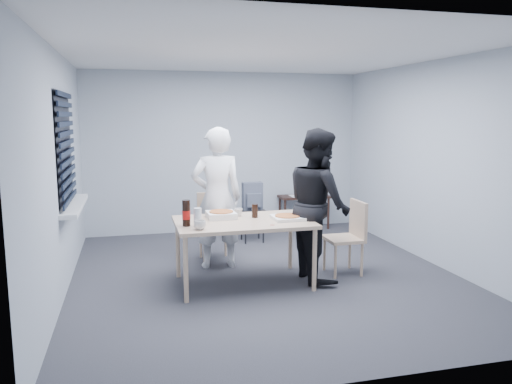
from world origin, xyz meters
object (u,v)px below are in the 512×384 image
object	(u,v)px
person_white	(217,198)
stool	(252,217)
dining_table	(243,226)
soda_bottle	(186,214)
chair_far	(214,221)
backpack	(252,196)
mug_b	(238,212)
chair_right	(350,232)
person_black	(319,204)
mug_a	(200,225)
side_table	(304,200)

from	to	relation	value
person_white	stool	bearing A→B (deg)	-123.05
dining_table	soda_bottle	size ratio (longest dim) A/B	5.40
chair_far	backpack	world-z (taller)	backpack
backpack	soda_bottle	xyz separation A→B (m)	(-1.21, -1.97, 0.18)
person_white	stool	xyz separation A→B (m)	(0.73, 1.13, -0.50)
chair_far	mug_b	size ratio (longest dim) A/B	8.90
chair_right	mug_b	world-z (taller)	chair_right
person_white	person_black	distance (m)	1.30
person_white	mug_a	xyz separation A→B (m)	(-0.36, -1.06, -0.10)
mug_b	soda_bottle	xyz separation A→B (m)	(-0.65, -0.37, 0.09)
person_white	backpack	size ratio (longest dim) A/B	4.26
mug_a	mug_b	xyz separation A→B (m)	(0.53, 0.57, -0.00)
mug_a	chair_right	bearing A→B (deg)	12.01
chair_far	backpack	size ratio (longest dim) A/B	2.14
person_black	mug_a	size ratio (longest dim) A/B	14.39
person_black	mug_a	world-z (taller)	person_black
backpack	soda_bottle	size ratio (longest dim) A/B	1.48
side_table	mug_b	xyz separation A→B (m)	(-1.63, -2.25, 0.30)
chair_right	mug_a	size ratio (longest dim) A/B	7.24
person_black	stool	size ratio (longest dim) A/B	3.57
chair_far	mug_a	distance (m)	1.49
mug_a	mug_b	distance (m)	0.78
person_black	backpack	distance (m)	1.88
person_white	stool	distance (m)	1.44
stool	mug_b	size ratio (longest dim) A/B	4.95
mug_b	dining_table	bearing A→B (deg)	-89.22
side_table	stool	world-z (taller)	side_table
person_black	backpack	xyz separation A→B (m)	(-0.34, 1.84, -0.19)
backpack	mug_a	xyz separation A→B (m)	(-1.10, -2.17, 0.09)
mug_a	side_table	bearing A→B (deg)	52.61
chair_far	mug_b	world-z (taller)	chair_far
side_table	mug_b	bearing A→B (deg)	-125.86
person_white	dining_table	bearing A→B (deg)	103.33
chair_right	mug_b	size ratio (longest dim) A/B	8.90
person_black	mug_b	world-z (taller)	person_black
mug_b	stool	bearing A→B (deg)	70.66
person_white	mug_b	size ratio (longest dim) A/B	17.70
backpack	mug_b	world-z (taller)	backpack
mug_a	soda_bottle	xyz separation A→B (m)	(-0.12, 0.20, 0.09)
mug_a	chair_far	bearing A→B (deg)	74.91
chair_right	soda_bottle	distance (m)	2.04
chair_right	soda_bottle	bearing A→B (deg)	-174.37
person_black	chair_right	bearing A→B (deg)	-81.17
soda_bottle	backpack	bearing A→B (deg)	58.38
chair_right	backpack	xyz separation A→B (m)	(-0.78, 1.77, 0.18)
dining_table	person_black	world-z (taller)	person_black
backpack	mug_a	size ratio (longest dim) A/B	3.38
person_black	stool	xyz separation A→B (m)	(-0.34, 1.86, -0.50)
chair_right	person_black	xyz separation A→B (m)	(-0.44, -0.07, 0.37)
chair_right	chair_far	bearing A→B (deg)	145.87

